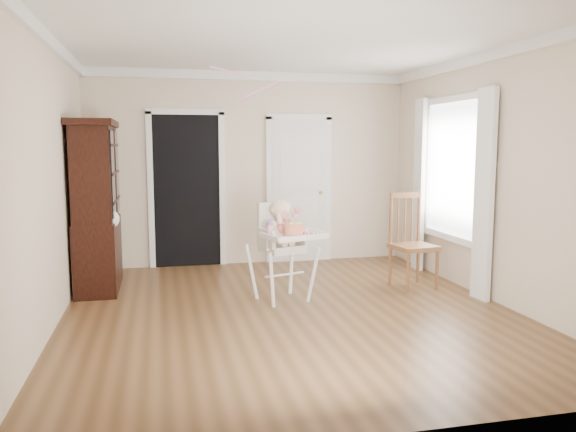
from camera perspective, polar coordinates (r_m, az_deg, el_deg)
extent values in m
plane|color=#51371C|center=(5.79, 0.29, -9.74)|extent=(5.00, 5.00, 0.00)
plane|color=white|center=(5.63, 0.31, 17.57)|extent=(5.00, 5.00, 0.00)
plane|color=beige|center=(8.00, -3.81, 4.78)|extent=(4.50, 0.00, 4.50)
plane|color=beige|center=(5.49, -23.25, 3.10)|extent=(0.00, 5.00, 5.00)
plane|color=beige|center=(6.45, 20.21, 3.77)|extent=(0.00, 5.00, 5.00)
cube|color=black|center=(7.91, -10.23, 2.48)|extent=(0.90, 0.03, 2.10)
cube|color=white|center=(7.90, -13.78, 2.37)|extent=(0.08, 0.05, 2.18)
cube|color=white|center=(7.94, -6.69, 2.56)|extent=(0.08, 0.05, 2.18)
cube|color=white|center=(7.89, -10.41, 10.38)|extent=(1.06, 0.05, 0.08)
cube|color=white|center=(8.14, 1.11, 2.54)|extent=(0.80, 0.05, 2.05)
cube|color=white|center=(8.05, -1.94, 2.49)|extent=(0.08, 0.05, 2.13)
cube|color=white|center=(8.26, 4.07, 2.59)|extent=(0.08, 0.05, 2.13)
sphere|color=gold|center=(8.19, 3.35, 2.38)|extent=(0.06, 0.06, 0.06)
cube|color=white|center=(7.12, 16.58, 4.60)|extent=(0.02, 1.20, 1.60)
cube|color=white|center=(7.12, 16.68, 11.36)|extent=(0.06, 1.36, 0.08)
cube|color=white|center=(6.42, 19.29, 2.00)|extent=(0.08, 0.28, 2.30)
cube|color=white|center=(7.78, 13.18, 3.06)|extent=(0.08, 0.28, 2.30)
cylinder|color=white|center=(5.83, -1.64, -6.66)|extent=(0.10, 0.16, 0.63)
cylinder|color=white|center=(6.08, 2.57, -6.08)|extent=(0.16, 0.11, 0.63)
cylinder|color=white|center=(6.23, -3.69, -5.76)|extent=(0.16, 0.11, 0.63)
cylinder|color=white|center=(6.47, 0.34, -5.27)|extent=(0.10, 0.16, 0.63)
cylinder|color=white|center=(6.10, -0.35, -5.98)|extent=(0.47, 0.17, 0.03)
cube|color=beige|center=(6.09, -0.60, -3.27)|extent=(0.50, 0.48, 0.08)
cube|color=beige|center=(5.97, -2.27, -2.25)|extent=(0.15, 0.35, 0.19)
cube|color=beige|center=(6.17, 1.02, -1.94)|extent=(0.15, 0.35, 0.19)
cube|color=beige|center=(6.20, -1.42, -0.71)|extent=(0.40, 0.18, 0.46)
cube|color=white|center=(5.85, 0.62, -2.09)|extent=(0.69, 0.58, 0.03)
cube|color=white|center=(5.67, 1.69, -2.17)|extent=(0.57, 0.21, 0.04)
ellipsoid|color=beige|center=(6.09, -0.75, -1.69)|extent=(0.30, 0.26, 0.31)
sphere|color=beige|center=(6.06, -0.75, 0.66)|extent=(0.27, 0.27, 0.21)
sphere|color=red|center=(6.03, -0.45, -1.16)|extent=(0.16, 0.16, 0.16)
sphere|color=red|center=(5.97, -0.55, 0.08)|extent=(0.08, 0.08, 0.08)
sphere|color=red|center=(6.07, 0.98, 0.62)|extent=(0.07, 0.07, 0.07)
cylinder|color=silver|center=(5.83, 0.68, -1.93)|extent=(0.27, 0.27, 0.01)
cylinder|color=red|center=(5.82, 0.68, -1.34)|extent=(0.21, 0.21, 0.12)
cylinder|color=#F2E08C|center=(5.80, 0.97, -0.84)|extent=(0.09, 0.09, 0.02)
cylinder|color=pink|center=(5.86, -1.81, -1.40)|extent=(0.07, 0.07, 0.10)
cylinder|color=#815A9E|center=(5.86, -1.81, -0.77)|extent=(0.07, 0.07, 0.03)
cone|color=#815A9E|center=(5.85, -1.81, -0.45)|extent=(0.02, 0.02, 0.04)
cube|color=black|center=(6.98, -18.68, -3.71)|extent=(0.46, 1.10, 0.82)
cube|color=black|center=(6.87, -19.00, 4.17)|extent=(0.42, 1.10, 1.10)
cube|color=black|center=(6.58, -17.35, 4.11)|extent=(0.02, 0.47, 0.96)
cube|color=black|center=(7.12, -17.02, 4.34)|extent=(0.02, 0.47, 0.96)
cube|color=black|center=(6.87, -19.20, 8.88)|extent=(0.49, 1.17, 0.07)
ellipsoid|color=white|center=(6.58, -17.53, -0.29)|extent=(0.18, 0.15, 0.20)
cube|color=brown|center=(6.81, 12.65, -3.09)|extent=(0.51, 0.51, 0.05)
cylinder|color=brown|center=(6.59, 12.08, -5.59)|extent=(0.04, 0.04, 0.49)
cylinder|color=brown|center=(6.81, 14.89, -5.27)|extent=(0.04, 0.04, 0.49)
cylinder|color=brown|center=(6.92, 10.34, -4.94)|extent=(0.04, 0.04, 0.49)
cylinder|color=brown|center=(7.12, 13.06, -4.66)|extent=(0.04, 0.04, 0.49)
cylinder|color=brown|center=(6.83, 10.40, -0.32)|extent=(0.04, 0.04, 0.63)
cylinder|color=brown|center=(7.04, 13.14, -0.17)|extent=(0.04, 0.04, 0.63)
cube|color=brown|center=(6.90, 11.85, 2.09)|extent=(0.42, 0.10, 0.07)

